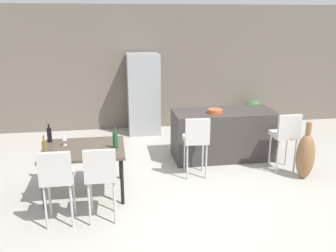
{
  "coord_description": "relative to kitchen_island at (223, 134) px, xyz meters",
  "views": [
    {
      "loc": [
        -1.27,
        -5.45,
        2.61
      ],
      "look_at": [
        -0.36,
        0.32,
        0.85
      ],
      "focal_mm": 38.64,
      "sensor_mm": 36.0,
      "label": 1
    }
  ],
  "objects": [
    {
      "name": "dining_table",
      "position": [
        -2.53,
        -1.13,
        0.21
      ],
      "size": [
        1.21,
        0.99,
        0.74
      ],
      "color": "#4C4238",
      "rests_on": "ground_plane"
    },
    {
      "name": "ground_plane",
      "position": [
        -0.8,
        -0.88,
        -0.46
      ],
      "size": [
        10.0,
        10.0,
        0.0
      ],
      "primitive_type": "plane",
      "color": "#ADA89E"
    },
    {
      "name": "wine_bottle_corner",
      "position": [
        -2.05,
        -1.22,
        0.41
      ],
      "size": [
        0.08,
        0.08,
        0.33
      ],
      "color": "#194723",
      "rests_on": "dining_table"
    },
    {
      "name": "wine_bottle_far",
      "position": [
        -3.06,
        -0.76,
        0.4
      ],
      "size": [
        0.07,
        0.07,
        0.29
      ],
      "color": "black",
      "rests_on": "dining_table"
    },
    {
      "name": "dining_chair_far",
      "position": [
        -2.26,
        -1.99,
        0.24
      ],
      "size": [
        0.41,
        0.41,
        1.05
      ],
      "color": "beige",
      "rests_on": "ground_plane"
    },
    {
      "name": "bar_chair_middle",
      "position": [
        0.86,
        -0.8,
        0.24
      ],
      "size": [
        0.4,
        0.4,
        1.05
      ],
      "color": "beige",
      "rests_on": "ground_plane"
    },
    {
      "name": "kitchen_island",
      "position": [
        0.0,
        0.0,
        0.0
      ],
      "size": [
        1.9,
        0.83,
        0.92
      ],
      "primitive_type": "cube",
      "color": "#383330",
      "rests_on": "ground_plane"
    },
    {
      "name": "dining_chair_near",
      "position": [
        -2.8,
        -1.99,
        0.24
      ],
      "size": [
        0.4,
        0.4,
        1.05
      ],
      "color": "beige",
      "rests_on": "ground_plane"
    },
    {
      "name": "potted_plant",
      "position": [
        1.34,
        1.82,
        -0.06
      ],
      "size": [
        0.47,
        0.47,
        0.66
      ],
      "color": "#996B4C",
      "rests_on": "ground_plane"
    },
    {
      "name": "bar_chair_left",
      "position": [
        -0.72,
        -0.8,
        0.24
      ],
      "size": [
        0.42,
        0.42,
        1.05
      ],
      "color": "beige",
      "rests_on": "ground_plane"
    },
    {
      "name": "back_wall",
      "position": [
        -0.8,
        2.27,
        0.99
      ],
      "size": [
        10.0,
        0.12,
        2.9
      ],
      "primitive_type": "cube",
      "color": "#665B51",
      "rests_on": "ground_plane"
    },
    {
      "name": "fruit_bowl",
      "position": [
        -0.2,
        -0.1,
        0.5
      ],
      "size": [
        0.26,
        0.26,
        0.07
      ],
      "primitive_type": "cylinder",
      "color": "#C6512D",
      "rests_on": "kitchen_island"
    },
    {
      "name": "floor_vase",
      "position": [
        1.07,
        -1.15,
        -0.06
      ],
      "size": [
        0.3,
        0.3,
        0.98
      ],
      "color": "brown",
      "rests_on": "ground_plane"
    },
    {
      "name": "refrigerator",
      "position": [
        -1.35,
        1.83,
        0.46
      ],
      "size": [
        0.72,
        0.68,
        1.84
      ],
      "primitive_type": "cube",
      "color": "#939699",
      "rests_on": "ground_plane"
    },
    {
      "name": "wine_bottle_left",
      "position": [
        -3.01,
        -1.5,
        0.42
      ],
      "size": [
        0.06,
        0.06,
        0.34
      ],
      "color": "brown",
      "rests_on": "dining_table"
    },
    {
      "name": "wine_glass_middle",
      "position": [
        -2.81,
        -0.96,
        0.4
      ],
      "size": [
        0.07,
        0.07,
        0.17
      ],
      "color": "silver",
      "rests_on": "dining_table"
    }
  ]
}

